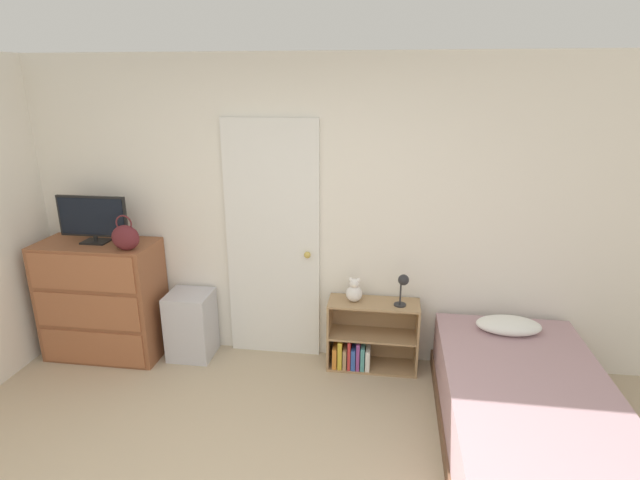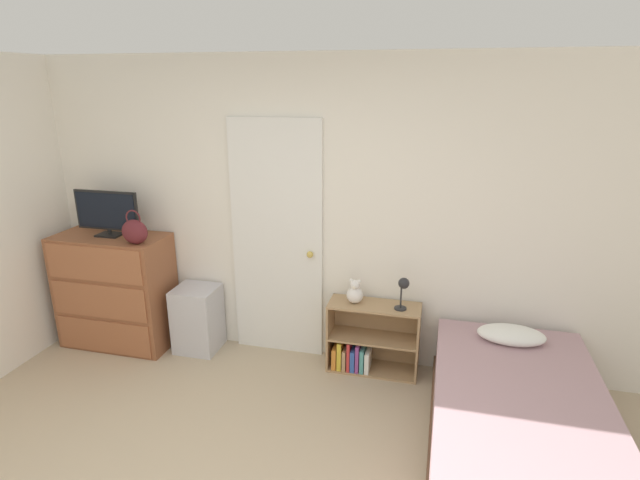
{
  "view_description": "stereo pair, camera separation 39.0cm",
  "coord_description": "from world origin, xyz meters",
  "px_view_note": "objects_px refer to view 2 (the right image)",
  "views": [
    {
      "loc": [
        0.77,
        -1.64,
        2.33
      ],
      "look_at": [
        0.24,
        2.04,
        1.15
      ],
      "focal_mm": 28.0,
      "sensor_mm": 36.0,
      "label": 1
    },
    {
      "loc": [
        1.15,
        -1.56,
        2.33
      ],
      "look_at": [
        0.24,
        2.04,
        1.15
      ],
      "focal_mm": 28.0,
      "sensor_mm": 36.0,
      "label": 2
    }
  ],
  "objects_px": {
    "teddy_bear": "(355,293)",
    "tv": "(107,212)",
    "bed": "(518,428)",
    "storage_bin": "(198,319)",
    "desk_lamp": "(403,287)",
    "dresser": "(116,291)",
    "handbag": "(135,231)",
    "bookshelf": "(366,343)"
  },
  "relations": [
    {
      "from": "teddy_bear",
      "to": "tv",
      "type": "bearing_deg",
      "value": -177.81
    },
    {
      "from": "tv",
      "to": "teddy_bear",
      "type": "height_order",
      "value": "tv"
    },
    {
      "from": "bed",
      "to": "storage_bin",
      "type": "bearing_deg",
      "value": 162.97
    },
    {
      "from": "tv",
      "to": "bed",
      "type": "distance_m",
      "value": 3.61
    },
    {
      "from": "desk_lamp",
      "to": "bed",
      "type": "bearing_deg",
      "value": -44.3
    },
    {
      "from": "storage_bin",
      "to": "bed",
      "type": "distance_m",
      "value": 2.75
    },
    {
      "from": "dresser",
      "to": "tv",
      "type": "bearing_deg",
      "value": 82.76
    },
    {
      "from": "handbag",
      "to": "bed",
      "type": "height_order",
      "value": "handbag"
    },
    {
      "from": "dresser",
      "to": "tv",
      "type": "xyz_separation_m",
      "value": [
        0.0,
        0.02,
        0.73
      ]
    },
    {
      "from": "desk_lamp",
      "to": "tv",
      "type": "bearing_deg",
      "value": -179.01
    },
    {
      "from": "bookshelf",
      "to": "teddy_bear",
      "type": "distance_m",
      "value": 0.46
    },
    {
      "from": "teddy_bear",
      "to": "bed",
      "type": "height_order",
      "value": "teddy_bear"
    },
    {
      "from": "handbag",
      "to": "teddy_bear",
      "type": "relative_size",
      "value": 1.41
    },
    {
      "from": "dresser",
      "to": "storage_bin",
      "type": "xyz_separation_m",
      "value": [
        0.76,
        0.07,
        -0.22
      ]
    },
    {
      "from": "bookshelf",
      "to": "handbag",
      "type": "bearing_deg",
      "value": -172.91
    },
    {
      "from": "tv",
      "to": "bed",
      "type": "relative_size",
      "value": 0.3
    },
    {
      "from": "bed",
      "to": "tv",
      "type": "bearing_deg",
      "value": 167.44
    },
    {
      "from": "teddy_bear",
      "to": "dresser",
      "type": "bearing_deg",
      "value": -177.37
    },
    {
      "from": "tv",
      "to": "dresser",
      "type": "bearing_deg",
      "value": -97.24
    },
    {
      "from": "dresser",
      "to": "bookshelf",
      "type": "distance_m",
      "value": 2.3
    },
    {
      "from": "dresser",
      "to": "tv",
      "type": "relative_size",
      "value": 1.72
    },
    {
      "from": "handbag",
      "to": "storage_bin",
      "type": "distance_m",
      "value": 0.96
    },
    {
      "from": "dresser",
      "to": "desk_lamp",
      "type": "height_order",
      "value": "dresser"
    },
    {
      "from": "handbag",
      "to": "bed",
      "type": "xyz_separation_m",
      "value": [
        3.02,
        -0.6,
        -0.9
      ]
    },
    {
      "from": "dresser",
      "to": "storage_bin",
      "type": "bearing_deg",
      "value": 5.06
    },
    {
      "from": "storage_bin",
      "to": "desk_lamp",
      "type": "height_order",
      "value": "desk_lamp"
    },
    {
      "from": "bed",
      "to": "handbag",
      "type": "bearing_deg",
      "value": 168.73
    },
    {
      "from": "bookshelf",
      "to": "desk_lamp",
      "type": "xyz_separation_m",
      "value": [
        0.28,
        -0.04,
        0.55
      ]
    },
    {
      "from": "handbag",
      "to": "storage_bin",
      "type": "relative_size",
      "value": 0.49
    },
    {
      "from": "storage_bin",
      "to": "desk_lamp",
      "type": "bearing_deg",
      "value": -0.2
    },
    {
      "from": "tv",
      "to": "desk_lamp",
      "type": "height_order",
      "value": "tv"
    },
    {
      "from": "desk_lamp",
      "to": "teddy_bear",
      "type": "bearing_deg",
      "value": 174.29
    },
    {
      "from": "dresser",
      "to": "tv",
      "type": "height_order",
      "value": "tv"
    },
    {
      "from": "storage_bin",
      "to": "teddy_bear",
      "type": "relative_size",
      "value": 2.86
    },
    {
      "from": "dresser",
      "to": "desk_lamp",
      "type": "relative_size",
      "value": 3.8
    },
    {
      "from": "bookshelf",
      "to": "desk_lamp",
      "type": "distance_m",
      "value": 0.62
    },
    {
      "from": "handbag",
      "to": "bed",
      "type": "distance_m",
      "value": 3.21
    },
    {
      "from": "storage_bin",
      "to": "bed",
      "type": "bearing_deg",
      "value": -17.03
    },
    {
      "from": "bookshelf",
      "to": "bed",
      "type": "relative_size",
      "value": 0.38
    },
    {
      "from": "dresser",
      "to": "storage_bin",
      "type": "height_order",
      "value": "dresser"
    },
    {
      "from": "storage_bin",
      "to": "bookshelf",
      "type": "distance_m",
      "value": 1.53
    },
    {
      "from": "tv",
      "to": "teddy_bear",
      "type": "relative_size",
      "value": 2.9
    }
  ]
}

